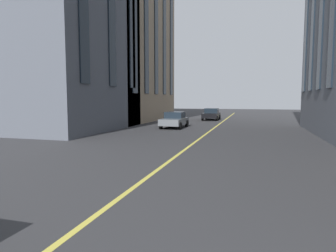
{
  "coord_description": "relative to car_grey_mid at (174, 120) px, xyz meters",
  "views": [
    {
      "loc": [
        6.35,
        -3.27,
        2.56
      ],
      "look_at": [
        16.49,
        -0.3,
        1.57
      ],
      "focal_mm": 31.26,
      "sensor_mm": 36.0,
      "label": 1
    }
  ],
  "objects": [
    {
      "name": "car_black_parked_a",
      "position": [
        10.38,
        -1.8,
        0.0
      ],
      "size": [
        3.9,
        1.89,
        1.4
      ],
      "color": "black",
      "rests_on": "ground_plane"
    },
    {
      "name": "lane_centre_line",
      "position": [
        -11.09,
        -3.38,
        -0.7
      ],
      "size": [
        80.0,
        0.16,
        0.01
      ],
      "color": "#D8C64C",
      "rests_on": "ground_plane"
    },
    {
      "name": "building_left_near",
      "position": [
        7.16,
        10.28,
        10.28
      ],
      "size": [
        15.75,
        12.45,
        21.96
      ],
      "color": "gray",
      "rests_on": "ground_plane"
    },
    {
      "name": "car_grey_mid",
      "position": [
        0.0,
        0.0,
        0.0
      ],
      "size": [
        3.9,
        1.89,
        1.4
      ],
      "color": "slate",
      "rests_on": "ground_plane"
    }
  ]
}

